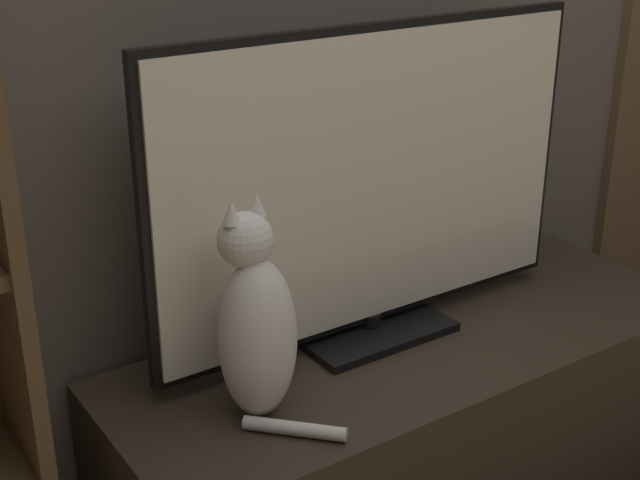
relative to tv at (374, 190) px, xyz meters
The scene contains 3 objects.
tv_stand 0.61m from the tv, 53.19° to the right, with size 1.49×0.54×0.49m.
tv is the anchor object (origin of this frame).
cat 0.44m from the tv, 160.27° to the right, with size 0.19×0.28×0.46m.
Camera 1 is at (-1.21, -0.47, 1.50)m, focal length 50.00 mm.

